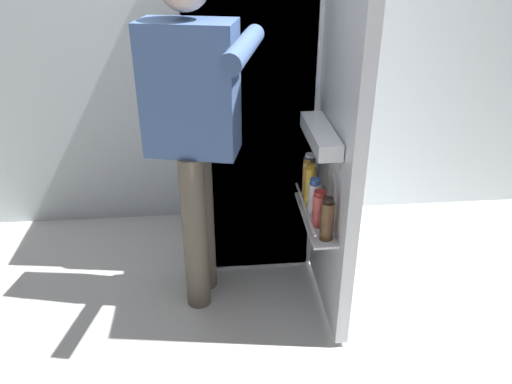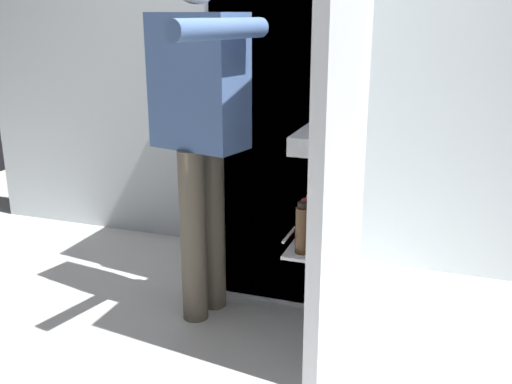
% 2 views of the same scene
% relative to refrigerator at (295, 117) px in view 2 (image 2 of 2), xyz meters
% --- Properties ---
extents(ground_plane, '(6.28, 6.28, 0.00)m').
position_rel_refrigerator_xyz_m(ground_plane, '(-0.03, -0.52, -0.90)').
color(ground_plane, silver).
extents(kitchen_wall, '(4.40, 0.10, 2.47)m').
position_rel_refrigerator_xyz_m(kitchen_wall, '(-0.03, 0.44, 0.34)').
color(kitchen_wall, silver).
rests_on(kitchen_wall, ground_plane).
extents(refrigerator, '(0.72, 1.31, 1.80)m').
position_rel_refrigerator_xyz_m(refrigerator, '(0.00, 0.00, 0.00)').
color(refrigerator, silver).
rests_on(refrigerator, ground_plane).
extents(person, '(0.55, 0.78, 1.65)m').
position_rel_refrigerator_xyz_m(person, '(-0.30, -0.46, 0.09)').
color(person, '#665B4C').
rests_on(person, ground_plane).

